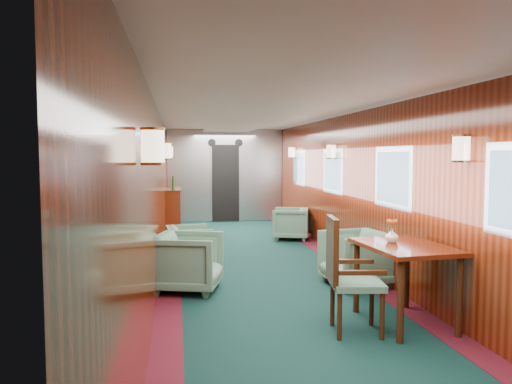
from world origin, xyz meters
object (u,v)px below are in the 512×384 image
dining_table (405,257)px  armchair_right_far (290,224)px  credenza (173,210)px  armchair_left_near (188,262)px  side_chair (346,270)px  armchair_left_far (189,245)px  armchair_right_near (356,258)px

dining_table → armchair_right_far: dining_table is taller
credenza → armchair_left_near: 4.85m
dining_table → side_chair: 0.70m
armchair_left_near → side_chair: bearing=-124.9°
side_chair → armchair_left_far: bearing=121.8°
armchair_right_near → armchair_right_far: 3.70m
credenza → armchair_left_far: credenza is taller
dining_table → credenza: (-2.40, 6.46, -0.19)m
credenza → armchair_right_near: (2.44, -4.94, -0.14)m
armchair_left_far → armchair_right_far: armchair_right_far is taller
side_chair → armchair_right_far: side_chair is taller
armchair_right_near → armchair_right_far: armchair_right_near is taller
armchair_left_near → dining_table: bearing=-111.6°
side_chair → credenza: size_ratio=0.90×
armchair_left_far → armchair_right_near: size_ratio=0.86×
credenza → armchair_right_far: 2.70m
dining_table → credenza: size_ratio=0.92×
credenza → armchair_left_near: size_ratio=1.55×
armchair_left_far → armchair_right_far: 2.98m
credenza → armchair_left_far: 3.36m
dining_table → armchair_left_near: 2.72m
dining_table → armchair_right_far: 5.23m
credenza → armchair_right_near: 5.51m
armchair_right_near → armchair_right_far: size_ratio=1.12×
armchair_left_near → armchair_left_far: 1.51m
side_chair → armchair_left_far: side_chair is taller
side_chair → armchair_right_near: bearing=74.5°
credenza → armchair_left_far: bearing=-85.2°
dining_table → credenza: 6.89m
dining_table → armchair_left_near: (-2.17, 1.62, -0.32)m
armchair_left_near → armchair_right_near: bearing=-77.3°
side_chair → credenza: 6.83m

